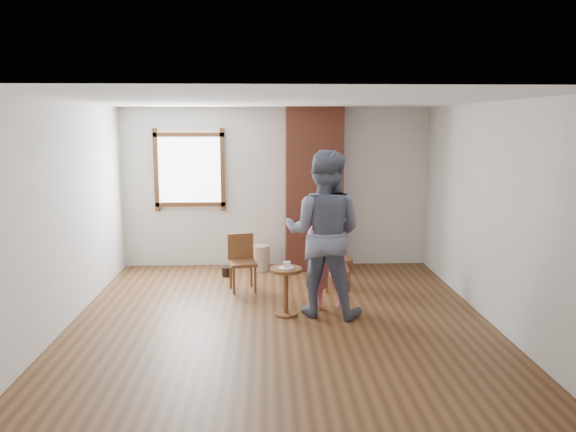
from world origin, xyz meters
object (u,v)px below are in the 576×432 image
object	(u,v)px
side_table	(286,284)
person_pink	(329,251)
stoneware_crock	(260,258)
dining_chair_right	(333,254)
dining_chair_left	(242,259)
man	(324,233)

from	to	relation	value
side_table	person_pink	bearing A→B (deg)	22.97
stoneware_crock	dining_chair_right	bearing A→B (deg)	-43.50
side_table	person_pink	xyz separation A→B (m)	(0.55, 0.23, 0.35)
person_pink	stoneware_crock	bearing A→B (deg)	-71.29
side_table	person_pink	size ratio (longest dim) A/B	0.40
dining_chair_right	side_table	distance (m)	1.37
dining_chair_left	dining_chair_right	size ratio (longest dim) A/B	0.91
dining_chair_left	dining_chair_right	xyz separation A→B (m)	(1.31, 0.04, 0.04)
dining_chair_right	person_pink	distance (m)	0.98
dining_chair_right	person_pink	xyz separation A→B (m)	(-0.17, -0.93, 0.26)
man	person_pink	size ratio (longest dim) A/B	1.35
dining_chair_right	dining_chair_left	bearing A→B (deg)	172.07
dining_chair_left	dining_chair_right	world-z (taller)	dining_chair_right
stoneware_crock	man	world-z (taller)	man
stoneware_crock	man	xyz separation A→B (m)	(0.81, -2.12, 0.81)
stoneware_crock	side_table	distance (m)	2.21
dining_chair_right	stoneware_crock	bearing A→B (deg)	126.82
dining_chair_left	side_table	size ratio (longest dim) A/B	1.32
stoneware_crock	dining_chair_right	distance (m)	1.50
dining_chair_right	man	bearing A→B (deg)	-112.83
stoneware_crock	person_pink	bearing A→B (deg)	-65.27
side_table	man	xyz separation A→B (m)	(0.46, 0.05, 0.61)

